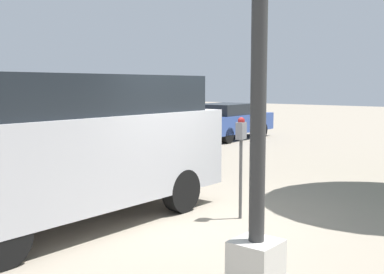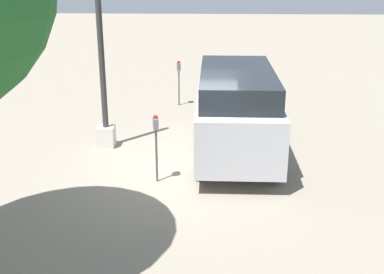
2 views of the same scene
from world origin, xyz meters
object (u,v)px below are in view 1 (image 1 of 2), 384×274
object	(u,v)px
parking_meter_near	(241,144)
car_distant	(227,120)
parked_van	(70,144)
lamp_post	(258,141)

from	to	relation	value
parking_meter_near	car_distant	size ratio (longest dim) A/B	0.37
parked_van	car_distant	xyz separation A→B (m)	(-10.72, -4.59, -0.48)
parking_meter_near	car_distant	xyz separation A→B (m)	(-8.91, -6.42, -0.44)
parked_van	lamp_post	bearing A→B (deg)	83.76
parking_meter_near	parked_van	size ratio (longest dim) A/B	0.31
parking_meter_near	lamp_post	xyz separation A→B (m)	(2.19, 1.61, 0.38)
parking_meter_near	lamp_post	world-z (taller)	lamp_post
lamp_post	parked_van	size ratio (longest dim) A/B	0.99
parking_meter_near	car_distant	bearing A→B (deg)	-157.00
parking_meter_near	lamp_post	distance (m)	2.75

